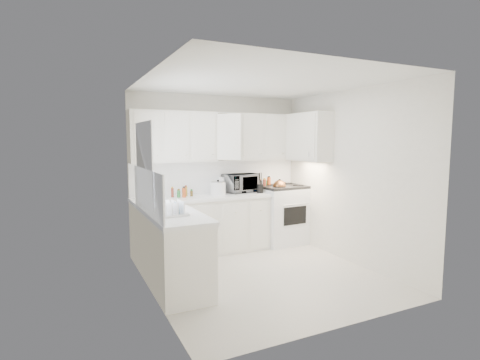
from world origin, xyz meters
TOP-DOWN VIEW (x-y plane):
  - floor at (0.00, 0.00)m, footprint 3.20×3.20m
  - ceiling at (0.00, 0.00)m, footprint 3.20×3.20m
  - wall_back at (0.00, 1.60)m, footprint 3.00×0.00m
  - wall_front at (0.00, -1.60)m, footprint 3.00×0.00m
  - wall_left at (-1.50, 0.00)m, footprint 0.00×3.20m
  - wall_right at (1.50, 0.00)m, footprint 0.00×3.20m
  - window_blinds at (-1.48, 0.35)m, footprint 0.06×0.96m
  - lower_cabinets_back at (-0.39, 1.30)m, footprint 2.22×0.60m
  - lower_cabinets_left at (-1.20, 0.20)m, footprint 0.60×1.60m
  - countertop_back at (-0.39, 1.29)m, footprint 2.24×0.64m
  - countertop_left at (-1.19, 0.20)m, footprint 0.64×1.62m
  - backsplash_back at (0.00, 1.59)m, footprint 2.98×0.02m
  - backsplash_left at (-1.49, 0.20)m, footprint 0.02×1.60m
  - upper_cabinets_back at (0.00, 1.44)m, footprint 3.00×0.33m
  - upper_cabinets_right at (1.33, 0.82)m, footprint 0.33×0.90m
  - sink at (-1.19, 0.55)m, footprint 0.42×0.38m
  - stove at (1.15, 1.29)m, footprint 0.90×0.75m
  - tea_kettle at (0.97, 1.13)m, footprint 0.32×0.29m
  - frying_pan at (1.33, 1.45)m, footprint 0.30×0.43m
  - microwave at (0.37, 1.45)m, footprint 0.63×0.44m
  - rice_cooker at (-0.11, 1.31)m, footprint 0.27×0.27m
  - paper_towel at (0.05, 1.52)m, footprint 0.12×0.12m
  - utensil_crock at (0.62, 1.19)m, footprint 0.13×0.13m
  - dish_rack at (-1.26, -0.02)m, footprint 0.37×0.28m
  - spice_left_0 at (-0.85, 1.42)m, footprint 0.06×0.06m
  - spice_left_1 at (-0.78, 1.33)m, footprint 0.06×0.06m
  - spice_left_2 at (-0.70, 1.42)m, footprint 0.06×0.06m
  - spice_left_3 at (-0.62, 1.33)m, footprint 0.06×0.06m
  - spice_left_4 at (-0.55, 1.42)m, footprint 0.06×0.06m
  - sauce_right_0 at (0.58, 1.46)m, footprint 0.06×0.06m
  - sauce_right_1 at (0.64, 1.40)m, footprint 0.06×0.06m
  - sauce_right_2 at (0.69, 1.46)m, footprint 0.06×0.06m
  - sauce_right_3 at (0.74, 1.40)m, footprint 0.06×0.06m
  - sauce_right_4 at (0.80, 1.46)m, footprint 0.06×0.06m
  - sauce_right_5 at (0.85, 1.40)m, footprint 0.06×0.06m
  - sauce_right_6 at (0.91, 1.46)m, footprint 0.06×0.06m

SIDE VIEW (x-z plane):
  - floor at x=0.00m, z-range 0.00..0.00m
  - lower_cabinets_back at x=-0.39m, z-range 0.00..0.90m
  - lower_cabinets_left at x=-1.20m, z-range 0.00..0.90m
  - stove at x=1.15m, z-range 0.00..1.33m
  - countertop_back at x=-0.39m, z-range 0.90..0.95m
  - countertop_left at x=-1.19m, z-range 0.90..0.95m
  - frying_pan at x=1.33m, z-range 0.95..0.98m
  - spice_left_0 at x=-0.85m, z-range 0.95..1.08m
  - spice_left_1 at x=-0.78m, z-range 0.95..1.08m
  - spice_left_2 at x=-0.70m, z-range 0.95..1.08m
  - spice_left_3 at x=-0.62m, z-range 0.95..1.08m
  - spice_left_4 at x=-0.55m, z-range 0.95..1.08m
  - sauce_right_0 at x=0.58m, z-range 0.95..1.14m
  - sauce_right_1 at x=0.64m, z-range 0.95..1.14m
  - sauce_right_2 at x=0.69m, z-range 0.95..1.14m
  - sauce_right_3 at x=0.74m, z-range 0.95..1.14m
  - sauce_right_4 at x=0.80m, z-range 0.95..1.14m
  - sauce_right_5 at x=0.85m, z-range 0.95..1.14m
  - sauce_right_6 at x=0.91m, z-range 0.95..1.14m
  - dish_rack at x=-1.26m, z-range 0.95..1.15m
  - tea_kettle at x=0.97m, z-range 0.94..1.20m
  - sink at x=-1.19m, z-range 0.92..1.22m
  - rice_cooker at x=-0.11m, z-range 0.95..1.20m
  - paper_towel at x=0.05m, z-range 0.95..1.22m
  - utensil_crock at x=0.62m, z-range 0.95..1.31m
  - microwave at x=0.37m, z-range 0.95..1.34m
  - backsplash_back at x=0.00m, z-range 0.95..1.50m
  - backsplash_left at x=-1.49m, z-range 0.95..1.50m
  - wall_back at x=0.00m, z-range -0.20..2.80m
  - wall_front at x=0.00m, z-range -0.20..2.80m
  - wall_left at x=-1.50m, z-range -0.30..2.90m
  - wall_right at x=1.50m, z-range -0.30..2.90m
  - upper_cabinets_back at x=0.00m, z-range 1.10..1.90m
  - upper_cabinets_right at x=1.33m, z-range 1.10..1.90m
  - window_blinds at x=-1.48m, z-range 1.02..2.08m
  - ceiling at x=0.00m, z-range 2.60..2.60m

